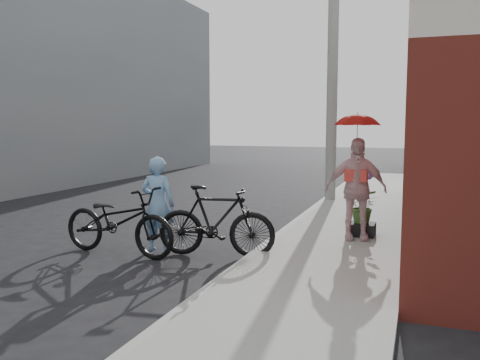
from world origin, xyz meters
The scene contains 11 objects.
ground centered at (0.00, 0.00, 0.00)m, with size 80.00×80.00×0.00m, color black.
sidewalk centered at (2.10, 2.00, 0.06)m, with size 2.20×24.00×0.12m, color gray.
curb centered at (0.94, 2.00, 0.06)m, with size 0.12×24.00×0.12m, color #9E9E99.
utility_pole centered at (1.10, 6.00, 3.50)m, with size 0.28×0.28×7.00m, color #9E9E99.
officer centered at (-0.73, -0.16, 0.80)m, with size 0.58×0.38×1.60m, color #7CADDD.
bike_left centered at (-1.23, -0.58, 0.56)m, with size 0.74×2.14×1.12m, color black.
bike_right centered at (0.31, -0.14, 0.58)m, with size 0.54×1.92×1.15m, color black.
kimono_woman centered at (2.32, 1.35, 1.01)m, with size 1.04×0.43×1.78m, color beige.
parasol centered at (2.32, 1.35, 2.24)m, with size 0.77×0.77×0.68m, color red.
planter centered at (2.42, 1.69, 0.23)m, with size 0.43×0.43×0.23m, color black.
potted_plant centered at (2.42, 1.69, 0.66)m, with size 0.57×0.49×0.63m, color #3C6729.
Camera 1 is at (3.37, -7.56, 2.12)m, focal length 38.00 mm.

